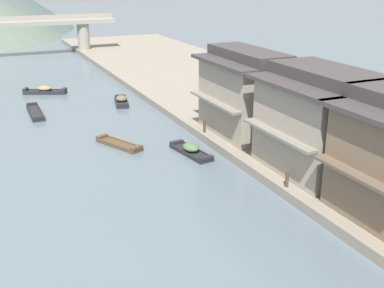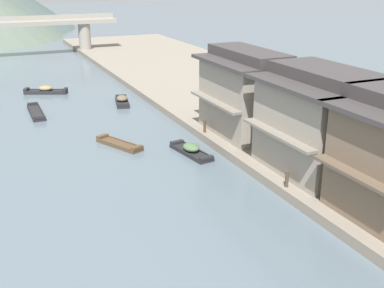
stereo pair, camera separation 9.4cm
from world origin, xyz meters
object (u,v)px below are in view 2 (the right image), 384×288
house_waterfront_narrow (247,93)px  mooring_post_dock_mid (287,179)px  boat_midriver_drifting (122,101)px  house_waterfront_tall (324,121)px  boat_moored_nearest (191,150)px  boat_moored_far (46,91)px  stone_bridge (35,30)px  mooring_post_dock_far (205,126)px  boat_moored_second (36,112)px  boat_moored_third (119,144)px

house_waterfront_narrow → mooring_post_dock_mid: house_waterfront_narrow is taller
boat_midriver_drifting → house_waterfront_tall: bearing=-74.2°
boat_moored_nearest → house_waterfront_narrow: house_waterfront_narrow is taller
boat_moored_far → boat_midriver_drifting: bearing=-50.6°
boat_midriver_drifting → stone_bridge: (-3.73, 32.02, 3.42)m
mooring_post_dock_mid → boat_moored_nearest: bearing=104.7°
boat_moored_nearest → house_waterfront_tall: house_waterfront_tall is taller
house_waterfront_tall → mooring_post_dock_mid: size_ratio=7.86×
boat_moored_far → mooring_post_dock_far: size_ratio=4.58×
boat_moored_nearest → mooring_post_dock_far: 3.31m
boat_midriver_drifting → house_waterfront_narrow: size_ratio=0.48×
house_waterfront_tall → mooring_post_dock_mid: bearing=-156.5°
boat_moored_second → stone_bridge: 32.71m
boat_moored_nearest → mooring_post_dock_far: mooring_post_dock_far is taller
boat_moored_nearest → house_waterfront_tall: size_ratio=0.57×
boat_midriver_drifting → boat_moored_far: bearing=129.4°
house_waterfront_narrow → boat_moored_nearest: bearing=-166.4°
stone_bridge → boat_midriver_drifting: bearing=-83.4°
boat_moored_second → boat_moored_third: (4.41, -11.09, -0.01)m
house_waterfront_tall → mooring_post_dock_far: (-3.40, 9.15, -2.52)m
house_waterfront_tall → mooring_post_dock_mid: house_waterfront_tall is taller
boat_moored_far → stone_bridge: 25.05m
boat_moored_far → house_waterfront_narrow: 24.18m
boat_moored_second → boat_midriver_drifting: bearing=1.6°
boat_moored_third → stone_bridge: stone_bridge is taller
boat_moored_nearest → boat_moored_third: bearing=139.0°
boat_moored_far → boat_midriver_drifting: boat_midriver_drifting is taller
house_waterfront_narrow → house_waterfront_tall: bearing=-85.9°
boat_moored_far → house_waterfront_tall: bearing=-67.2°
boat_moored_far → stone_bridge: bearing=84.7°
house_waterfront_tall → boat_moored_far: bearing=112.8°
boat_moored_third → boat_midriver_drifting: size_ratio=1.12×
boat_midriver_drifting → mooring_post_dock_mid: bearing=-83.2°
boat_moored_third → stone_bridge: (-0.21, 43.33, 3.60)m
boat_midriver_drifting → house_waterfront_narrow: house_waterfront_narrow is taller
house_waterfront_narrow → stone_bridge: bearing=101.5°
boat_moored_nearest → mooring_post_dock_mid: size_ratio=4.46×
mooring_post_dock_far → mooring_post_dock_mid: bearing=-90.0°
stone_bridge → boat_moored_far: bearing=-95.3°
boat_midriver_drifting → mooring_post_dock_far: mooring_post_dock_far is taller
boat_moored_nearest → boat_moored_second: size_ratio=0.81×
boat_moored_second → boat_moored_third: boat_moored_second is taller
boat_moored_third → house_waterfront_narrow: bearing=-14.5°
stone_bridge → house_waterfront_narrow: bearing=-78.5°
boat_moored_third → boat_moored_far: boat_moored_far is taller
house_waterfront_narrow → mooring_post_dock_far: bearing=157.4°
boat_midriver_drifting → mooring_post_dock_far: (2.75, -12.49, 0.73)m
boat_midriver_drifting → mooring_post_dock_mid: 23.29m
house_waterfront_narrow → mooring_post_dock_far: house_waterfront_narrow is taller
mooring_post_dock_mid → boat_moored_far: bearing=106.1°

